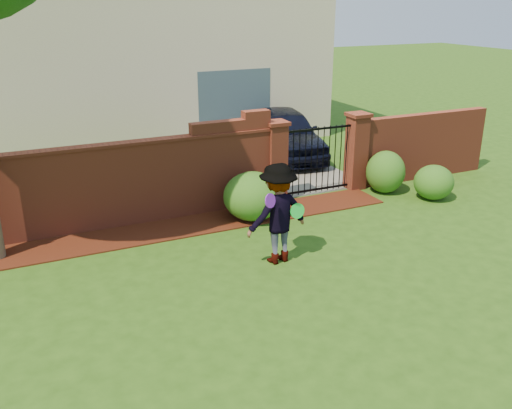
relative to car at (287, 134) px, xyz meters
name	(u,v)px	position (x,y,z in m)	size (l,w,h in m)	color
ground	(253,303)	(-4.35, -7.13, -0.72)	(80.00, 80.00, 0.01)	#254912
mulch_bed	(140,234)	(-5.30, -3.79, -0.70)	(11.10, 1.08, 0.03)	#331209
brick_wall	(76,189)	(-6.36, -3.13, 0.21)	(8.70, 0.31, 2.16)	maroon
brick_wall_return	(421,146)	(2.25, -3.13, 0.14)	(4.00, 0.25, 1.70)	maroon
pillar_left	(276,161)	(-1.95, -3.13, 0.24)	(0.50, 0.50, 1.88)	maroon
pillar_right	(356,151)	(0.25, -3.13, 0.24)	(0.50, 0.50, 1.88)	maroon
iron_gate	(317,160)	(-0.85, -3.13, 0.14)	(1.78, 0.03, 1.60)	black
driveway	(248,154)	(-0.85, 0.87, -0.71)	(3.20, 8.00, 0.01)	slate
house	(129,40)	(-3.35, 4.87, 2.45)	(12.40, 6.40, 6.30)	beige
car	(287,134)	(0.00, 0.00, 0.00)	(1.68, 4.18, 1.42)	black
shrub_left	(253,196)	(-2.90, -3.96, -0.20)	(1.26, 1.26, 1.03)	#1D5419
shrub_middle	(385,172)	(0.73, -3.70, -0.20)	(0.93, 0.93, 1.03)	#1D5419
shrub_right	(434,182)	(1.46, -4.57, -0.30)	(0.92, 0.92, 0.82)	#1D5419
man	(279,214)	(-3.34, -6.00, 0.20)	(1.18, 0.68, 1.82)	gray
frisbee_purple	(270,201)	(-3.66, -6.32, 0.61)	(0.25, 0.25, 0.02)	#6D1BAD
frisbee_green	(297,211)	(-3.05, -6.15, 0.27)	(0.28, 0.28, 0.03)	green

